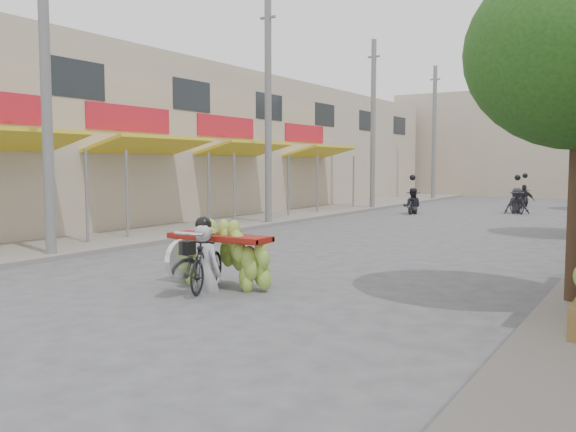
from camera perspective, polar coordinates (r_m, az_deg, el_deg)
The scene contains 12 objects.
ground at distance 9.02m, azimuth -15.68°, elevation -9.13°, with size 120.00×120.00×0.00m, color #59595E.
sidewalk_left at distance 24.96m, azimuth -1.10°, elevation 0.04°, with size 4.00×60.00×0.12m, color gray.
shophouse_row_left at distance 27.14m, azimuth -11.24°, elevation 6.55°, with size 9.77×40.00×6.00m.
far_building at distance 44.40m, azimuth 23.45°, elevation 6.19°, with size 20.00×6.00×7.00m, color #BCAB94.
utility_pole_near at distance 14.96m, azimuth -21.73°, elevation 11.71°, with size 0.60×0.24×8.00m.
utility_pole_mid at distance 21.56m, azimuth -1.87°, elevation 9.83°, with size 0.60×0.24×8.00m.
utility_pole_far at distance 29.47m, azimuth 7.96°, elevation 8.45°, with size 0.60×0.24×8.00m.
utility_pole_back at distance 37.86m, azimuth 13.51°, elevation 7.56°, with size 0.60×0.24×8.00m.
banana_motorbike at distance 10.58m, azimuth -7.18°, elevation -2.99°, with size 2.20×1.82×2.15m.
bg_motorbike_a at distance 27.09m, azimuth 11.54°, elevation 1.77°, with size 0.99×1.73×1.95m.
bg_motorbike_b at distance 28.44m, azimuth 20.64°, elevation 1.88°, with size 1.36×1.84×1.95m.
bg_motorbike_c at distance 33.34m, azimuth 21.26°, elevation 2.24°, with size 1.07×1.57×1.95m.
Camera 1 is at (6.48, -5.90, 2.15)m, focal length 38.00 mm.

